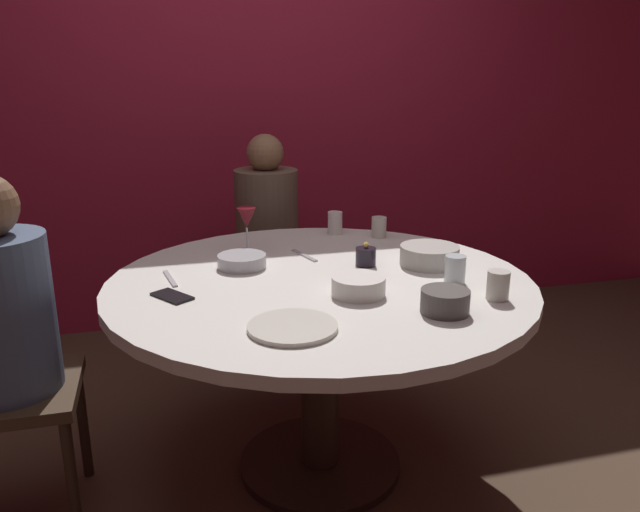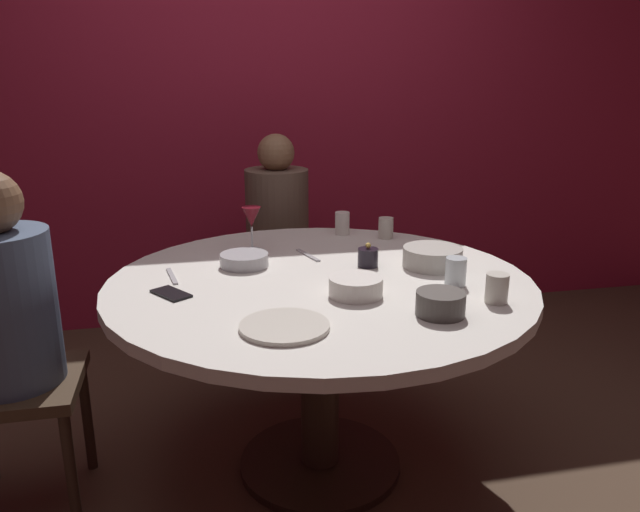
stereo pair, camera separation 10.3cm
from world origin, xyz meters
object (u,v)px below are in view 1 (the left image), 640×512
(seated_diner_left, at_px, (0,316))
(wine_glass, at_px, (246,220))
(bowl_sauce_side, at_px, (429,255))
(bowl_small_white, at_px, (358,286))
(cup_center_front, at_px, (379,227))
(bowl_serving_large, at_px, (242,261))
(seated_diner_back, at_px, (267,223))
(cup_near_candle, at_px, (498,285))
(dinner_plate, at_px, (293,327))
(cell_phone, at_px, (172,296))
(cup_by_left_diner, at_px, (335,223))
(bowl_salad_center, at_px, (445,301))
(cup_by_right_diner, at_px, (455,269))
(dining_table, at_px, (320,315))
(candle_holder, at_px, (366,257))

(seated_diner_left, height_order, wine_glass, seated_diner_left)
(bowl_sauce_side, bearing_deg, bowl_small_white, -146.14)
(cup_center_front, bearing_deg, seated_diner_left, -161.29)
(bowl_serving_large, bearing_deg, wine_glass, 76.09)
(seated_diner_back, height_order, cup_center_front, seated_diner_back)
(seated_diner_back, relative_size, cup_near_candle, 12.52)
(dinner_plate, relative_size, bowl_sauce_side, 1.17)
(wine_glass, relative_size, cup_center_front, 1.99)
(cell_phone, height_order, bowl_small_white, bowl_small_white)
(bowl_sauce_side, height_order, cup_by_left_diner, cup_by_left_diner)
(bowl_salad_center, height_order, cup_by_right_diner, cup_by_right_diner)
(cell_phone, bearing_deg, dining_table, 152.99)
(seated_diner_left, relative_size, cup_by_left_diner, 11.66)
(cup_by_left_diner, bearing_deg, bowl_salad_center, -87.18)
(cup_by_right_diner, bearing_deg, bowl_sauce_side, 89.02)
(bowl_sauce_side, xyz_separation_m, cup_by_left_diner, (-0.20, 0.53, 0.01))
(candle_holder, bearing_deg, cell_phone, -167.08)
(dining_table, bearing_deg, cup_center_front, 50.56)
(bowl_salad_center, xyz_separation_m, cup_by_right_diner, (0.15, 0.24, 0.01))
(candle_holder, bearing_deg, dining_table, -153.73)
(cup_near_candle, bearing_deg, dining_table, 144.60)
(cup_center_front, bearing_deg, bowl_salad_center, -97.68)
(bowl_small_white, bearing_deg, bowl_sauce_side, 33.86)
(seated_diner_left, xyz_separation_m, wine_glass, (0.82, 0.40, 0.16))
(candle_holder, xyz_separation_m, bowl_serving_large, (-0.44, 0.10, -0.01))
(seated_diner_left, height_order, bowl_serving_large, seated_diner_left)
(candle_holder, height_order, bowl_small_white, candle_holder)
(dining_table, distance_m, cup_by_right_diner, 0.49)
(cup_center_front, bearing_deg, dining_table, -129.44)
(cup_by_right_diner, bearing_deg, seated_diner_back, 109.69)
(cup_by_right_diner, bearing_deg, dining_table, 159.01)
(cup_near_candle, xyz_separation_m, cup_center_front, (-0.09, 0.81, -0.00))
(bowl_salad_center, bearing_deg, cup_by_right_diner, 57.30)
(bowl_sauce_side, height_order, cup_center_front, cup_center_front)
(bowl_serving_large, xyz_separation_m, cup_center_front, (0.63, 0.28, 0.02))
(candle_holder, distance_m, bowl_sauce_side, 0.23)
(wine_glass, bearing_deg, dining_table, -64.77)
(cup_by_right_diner, bearing_deg, cup_center_front, 93.14)
(bowl_sauce_side, xyz_separation_m, cup_by_right_diner, (-0.00, -0.21, 0.01))
(cell_phone, xyz_separation_m, bowl_small_white, (0.57, -0.13, 0.03))
(cup_center_front, bearing_deg, cell_phone, -148.92)
(bowl_serving_large, xyz_separation_m, bowl_sauce_side, (0.67, -0.15, 0.01))
(seated_diner_left, height_order, cup_by_left_diner, seated_diner_left)
(seated_diner_left, bearing_deg, cup_near_candle, -12.90)
(seated_diner_left, xyz_separation_m, bowl_small_white, (1.08, -0.19, 0.06))
(wine_glass, distance_m, dinner_plate, 0.82)
(dining_table, xyz_separation_m, cup_by_left_diner, (0.22, 0.58, 0.19))
(dinner_plate, xyz_separation_m, bowl_salad_center, (0.46, 0.01, 0.03))
(bowl_sauce_side, height_order, cup_near_candle, cup_near_candle)
(dining_table, bearing_deg, bowl_small_white, -68.61)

